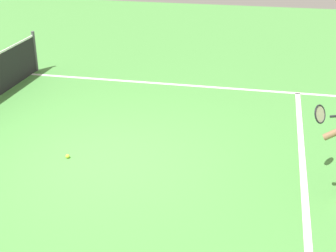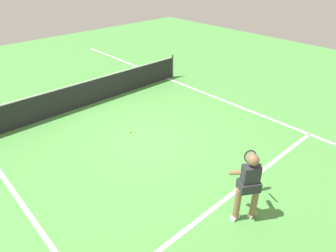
% 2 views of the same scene
% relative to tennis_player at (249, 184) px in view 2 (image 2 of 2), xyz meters
% --- Properties ---
extents(ground_plane, '(27.12, 27.12, 0.00)m').
position_rel_tennis_player_xyz_m(ground_plane, '(0.46, 3.67, -0.85)').
color(ground_plane, '#4C9342').
extents(service_line_marking, '(7.33, 0.10, 0.01)m').
position_rel_tennis_player_xyz_m(service_line_marking, '(0.46, 0.55, -0.84)').
color(service_line_marking, white).
rests_on(service_line_marking, ground).
extents(sideline_left_marking, '(0.10, 18.86, 0.01)m').
position_rel_tennis_player_xyz_m(sideline_left_marking, '(-3.20, 3.67, -0.84)').
color(sideline_left_marking, white).
rests_on(sideline_left_marking, ground).
extents(sideline_right_marking, '(0.10, 18.86, 0.01)m').
position_rel_tennis_player_xyz_m(sideline_right_marking, '(4.12, 3.67, -0.84)').
color(sideline_right_marking, white).
rests_on(sideline_right_marking, ground).
extents(court_net, '(8.01, 0.08, 0.97)m').
position_rel_tennis_player_xyz_m(court_net, '(0.46, 6.78, -0.40)').
color(court_net, '#4C4C51').
rests_on(court_net, ground).
extents(tennis_player, '(1.07, 0.78, 1.55)m').
position_rel_tennis_player_xyz_m(tennis_player, '(0.00, 0.00, 0.00)').
color(tennis_player, '#8C6647').
rests_on(tennis_player, ground).
extents(tennis_ball_far, '(0.07, 0.07, 0.07)m').
position_rel_tennis_player_xyz_m(tennis_ball_far, '(0.28, 4.24, -0.81)').
color(tennis_ball_far, '#D1E533').
rests_on(tennis_ball_far, ground).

